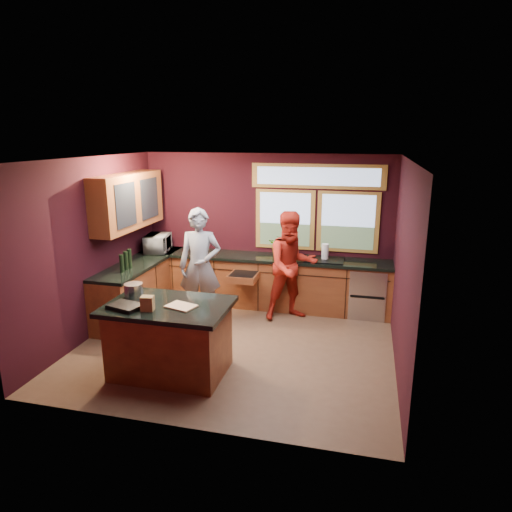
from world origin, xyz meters
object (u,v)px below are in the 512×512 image
at_px(person_red, 292,266).
at_px(stock_pot, 134,290).
at_px(person_grey, 200,266).
at_px(island, 170,338).
at_px(cutting_board, 181,306).

distance_m(person_red, stock_pot, 2.70).
distance_m(person_grey, stock_pot, 1.60).
bearing_deg(island, person_red, 61.06).
height_order(person_red, cutting_board, person_red).
relative_size(person_red, cutting_board, 5.21).
distance_m(island, person_grey, 1.79).
relative_size(person_grey, stock_pot, 7.87).
height_order(island, person_red, person_red).
xyz_separation_m(person_red, cutting_board, (-1.01, -2.24, 0.04)).
bearing_deg(cutting_board, stock_pot, 165.07).
distance_m(island, cutting_board, 0.52).
bearing_deg(stock_pot, island, -15.26).
xyz_separation_m(island, person_red, (1.21, 2.19, 0.43)).
bearing_deg(island, person_grey, 97.09).
bearing_deg(person_red, stock_pot, -161.19).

